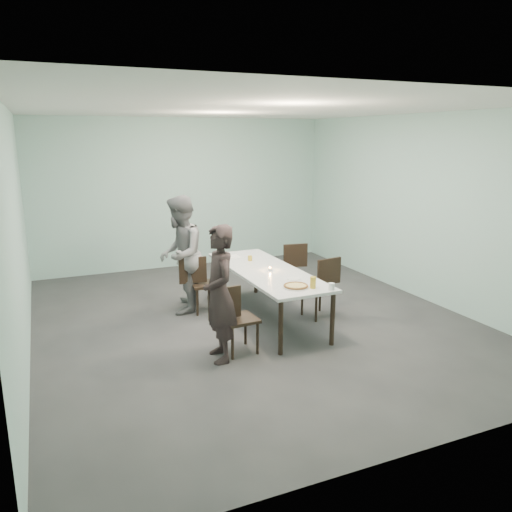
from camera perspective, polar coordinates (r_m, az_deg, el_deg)
name	(u,v)px	position (r m, az deg, el deg)	size (l,w,h in m)	color
ground	(252,319)	(7.43, -0.49, -7.25)	(7.00, 7.00, 0.00)	#333335
room_shell	(251,182)	(6.97, -0.53, 8.50)	(6.02, 7.02, 3.01)	#A4CEC6
table	(266,273)	(7.26, 1.19, -2.00)	(0.91, 2.60, 0.75)	white
chair_near_left	(233,315)	(6.17, -2.64, -6.72)	(0.62, 0.45, 0.87)	black
chair_far_left	(200,280)	(7.65, -6.39, -2.77)	(0.63, 0.45, 0.87)	black
chair_near_right	(323,283)	(7.51, 7.66, -3.12)	(0.64, 0.47, 0.87)	black
chair_far_right	(289,266)	(8.48, 3.81, -1.09)	(0.64, 0.48, 0.87)	black
diner_near	(219,294)	(5.92, -4.20, -4.33)	(0.60, 0.40, 1.65)	black
diner_far	(180,255)	(7.63, -8.65, 0.16)	(0.87, 0.68, 1.79)	slate
pizza	(296,286)	(6.41, 4.57, -3.45)	(0.34, 0.34, 0.04)	white
side_plate	(294,279)	(6.79, 4.33, -2.61)	(0.18, 0.18, 0.01)	white
beer_glass	(313,283)	(6.39, 6.53, -3.03)	(0.08, 0.08, 0.15)	gold
water_tumbler	(331,287)	(6.35, 8.62, -3.48)	(0.08, 0.08, 0.09)	silver
tealight	(270,269)	(7.19, 1.62, -1.51)	(0.06, 0.06, 0.05)	silver
amber_tumbler	(250,258)	(7.75, -0.69, -0.25)	(0.07, 0.07, 0.08)	gold
menu	(230,257)	(8.01, -2.96, -0.09)	(0.30, 0.22, 0.01)	silver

